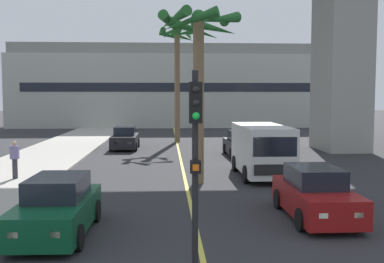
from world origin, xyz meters
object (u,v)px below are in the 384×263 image
at_px(car_queue_second, 241,144).
at_px(palm_tree_mid_median, 177,55).
at_px(car_queue_third, 57,208).
at_px(traffic_light_median_near, 195,150).
at_px(car_queue_fourth, 315,195).
at_px(pedestrian_mid_block, 15,159).
at_px(car_queue_front, 125,139).
at_px(delivery_van, 261,149).
at_px(palm_tree_near_median, 199,48).

bearing_deg(car_queue_second, palm_tree_mid_median, 112.81).
xyz_separation_m(car_queue_second, car_queue_third, (-7.51, -15.51, 0.00)).
bearing_deg(traffic_light_median_near, car_queue_fourth, 51.31).
bearing_deg(car_queue_second, car_queue_third, -115.83).
relative_size(traffic_light_median_near, pedestrian_mid_block, 2.59).
distance_m(palm_tree_mid_median, pedestrian_mid_block, 19.15).
xyz_separation_m(car_queue_front, car_queue_fourth, (7.38, -18.40, 0.00)).
relative_size(delivery_van, traffic_light_median_near, 1.25).
relative_size(car_queue_front, car_queue_third, 0.99).
distance_m(delivery_van, pedestrian_mid_block, 10.90).
distance_m(delivery_van, palm_tree_mid_median, 17.24).
relative_size(car_queue_front, pedestrian_mid_block, 2.54).
height_order(car_queue_second, delivery_van, delivery_van).
distance_m(car_queue_front, palm_tree_near_median, 14.19).
distance_m(car_queue_second, pedestrian_mid_block, 13.58).
bearing_deg(delivery_van, car_queue_third, -130.85).
relative_size(car_queue_front, palm_tree_near_median, 0.56).
relative_size(car_queue_front, delivery_van, 0.78).
height_order(palm_tree_near_median, pedestrian_mid_block, palm_tree_near_median).
xyz_separation_m(car_queue_third, traffic_light_median_near, (3.47, -3.71, 1.99)).
bearing_deg(traffic_light_median_near, pedestrian_mid_block, 121.78).
xyz_separation_m(traffic_light_median_near, palm_tree_near_median, (0.82, 10.75, 2.99)).
bearing_deg(palm_tree_mid_median, car_queue_fourth, -81.05).
distance_m(car_queue_third, delivery_van, 11.14).
bearing_deg(traffic_light_median_near, car_queue_second, 78.14).
height_order(car_queue_third, traffic_light_median_near, traffic_light_median_near).
relative_size(car_queue_second, palm_tree_mid_median, 0.46).
relative_size(car_queue_second, traffic_light_median_near, 0.99).
xyz_separation_m(car_queue_second, palm_tree_near_median, (-3.22, -8.47, 4.99)).
relative_size(car_queue_fourth, traffic_light_median_near, 0.98).
distance_m(car_queue_front, car_queue_third, 19.63).
bearing_deg(pedestrian_mid_block, car_queue_fourth, -30.34).
bearing_deg(car_queue_fourth, palm_tree_mid_median, 98.95).
height_order(car_queue_second, pedestrian_mid_block, pedestrian_mid_block).
bearing_deg(palm_tree_mid_median, traffic_light_median_near, -90.66).
xyz_separation_m(car_queue_third, palm_tree_near_median, (4.29, 7.04, 4.99)).
distance_m(traffic_light_median_near, palm_tree_mid_median, 28.37).
bearing_deg(car_queue_second, car_queue_front, 151.07).
distance_m(delivery_van, traffic_light_median_near, 12.79).
bearing_deg(car_queue_fourth, car_queue_front, 111.86).
bearing_deg(car_queue_front, car_queue_fourth, -68.14).
relative_size(car_queue_front, car_queue_second, 0.99).
height_order(car_queue_front, car_queue_third, same).
height_order(car_queue_front, delivery_van, delivery_van).
xyz_separation_m(palm_tree_mid_median, pedestrian_mid_block, (-7.39, -16.65, -5.90)).
distance_m(car_queue_second, palm_tree_near_median, 10.35).
height_order(delivery_van, traffic_light_median_near, traffic_light_median_near).
relative_size(palm_tree_near_median, pedestrian_mid_block, 4.49).
relative_size(delivery_van, palm_tree_near_median, 0.72).
relative_size(car_queue_second, car_queue_third, 1.00).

